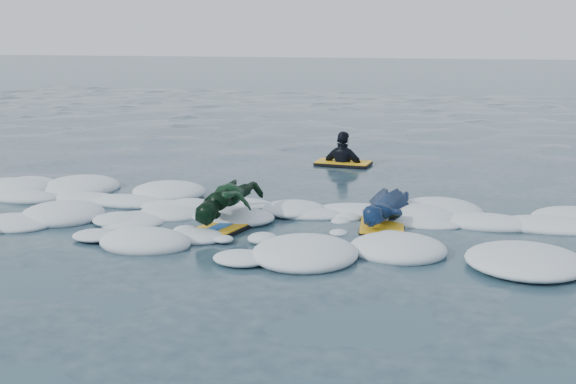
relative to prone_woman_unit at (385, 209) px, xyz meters
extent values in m
plane|color=#18303A|center=(-2.34, -1.33, -0.19)|extent=(120.00, 120.00, 0.00)
cube|color=black|center=(0.00, -0.22, -0.16)|extent=(0.64, 1.03, 0.05)
cube|color=#F5B014|center=(0.00, -0.22, -0.13)|extent=(0.62, 1.01, 0.02)
imported|color=navy|center=(0.00, 0.03, 0.02)|extent=(0.66, 1.51, 0.35)
cube|color=black|center=(-1.84, -0.78, -0.16)|extent=(0.68, 0.98, 0.04)
cube|color=#F5B014|center=(-1.84, -0.78, -0.13)|extent=(0.65, 0.95, 0.02)
cube|color=#1858B4|center=(-1.84, -0.78, -0.12)|extent=(0.35, 0.86, 0.01)
imported|color=#0F391A|center=(-1.84, -0.58, 0.09)|extent=(0.78, 1.39, 0.50)
cube|color=black|center=(-1.23, 3.87, -0.16)|extent=(1.02, 0.61, 0.05)
cube|color=#F5B014|center=(-1.23, 3.87, -0.13)|extent=(1.00, 0.59, 0.02)
imported|color=black|center=(-1.23, 3.87, -0.31)|extent=(0.91, 0.51, 1.47)
camera|label=1|loc=(1.04, -8.74, 2.16)|focal=45.00mm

